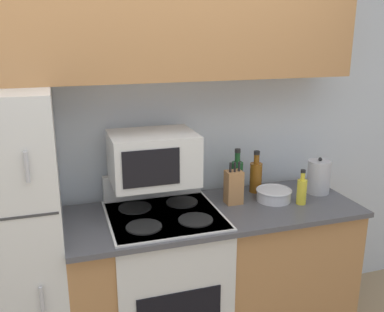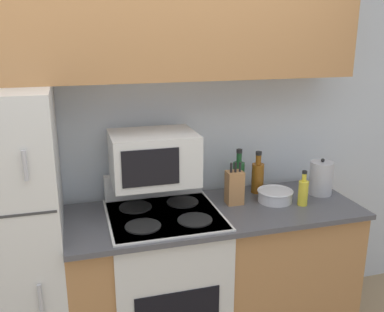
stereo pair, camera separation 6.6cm
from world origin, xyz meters
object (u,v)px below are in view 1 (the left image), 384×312
Objects in this scene: stove at (165,283)px; knife_block at (234,187)px; bottle_cooking_spray at (302,191)px; bottle_whiskey at (256,176)px; bottle_wine_green at (237,176)px; microwave at (153,158)px; kettle at (319,177)px; bowl at (274,194)px.

knife_block is (0.46, 0.05, 0.55)m from stove.
stove is at bearing 174.44° from bottle_cooking_spray.
bottle_whiskey is 1.27× the size of bottle_cooking_spray.
bottle_wine_green is 0.42m from bottle_cooking_spray.
microwave is at bearing 173.42° from knife_block.
stove is 1.20m from kettle.
bottle_cooking_spray is (0.31, -0.29, -0.03)m from bottle_wine_green.
bowl is at bearing -48.92° from bottle_wine_green.
microwave is 2.19× the size of bowl.
bowl is at bearing -76.64° from bottle_whiskey.
kettle is (1.06, 0.05, 0.55)m from stove.
microwave is at bearing 172.82° from bowl.
knife_block is at bearing 171.68° from bowl.
knife_block reaches higher than bottle_cooking_spray.
stove is 0.81m from bottle_wine_green.
bottle_cooking_spray is 0.25m from kettle.
bowl is at bearing -173.66° from kettle.
stove is 0.89m from bottle_whiskey.
stove is 0.72m from knife_block.
bottle_whiskey is 0.41m from kettle.
bottle_cooking_spray is at bearing -146.72° from kettle.
microwave reaches higher than bottle_wine_green.
bowl is 1.02× the size of bottle_cooking_spray.
microwave is 1.63× the size of bottle_wine_green.
knife_block is 0.27m from bowl.
microwave is 2.22× the size of bottle_cooking_spray.
stove is 4.92× the size of bowl.
kettle is (1.09, -0.06, -0.21)m from microwave.
stove is at bearing -178.75° from bowl.
kettle is (0.21, 0.14, 0.02)m from bottle_cooking_spray.
bottle_whiskey is (0.22, 0.14, 0.00)m from knife_block.
microwave is 0.74m from bottle_whiskey.
knife_block is at bearing 6.69° from stove.
bowl is (0.75, -0.09, -0.28)m from microwave.
bottle_whiskey is (0.71, 0.08, -0.21)m from microwave.
kettle is at bearing 6.34° from bowl.
stove is at bearing -158.91° from bottle_wine_green.
microwave is at bearing -173.42° from bottle_whiskey.
bottle_wine_green is at bearing 21.09° from stove.
stove is at bearing -72.22° from microwave.
bowl is at bearing 1.25° from stove.
knife_block is 0.60m from kettle.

